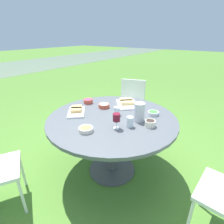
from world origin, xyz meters
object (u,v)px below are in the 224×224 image
dining_table (112,125)px  chair_far_back (131,101)px  water_pitcher (139,112)px  wine_glass (116,118)px

dining_table → chair_far_back: size_ratio=1.64×
water_pitcher → wine_glass: water_pitcher is taller
dining_table → wine_glass: (-0.19, -0.19, 0.22)m
water_pitcher → wine_glass: (-0.28, 0.10, 0.01)m
dining_table → chair_far_back: 1.22m
dining_table → chair_far_back: bearing=19.0°
dining_table → chair_far_back: chair_far_back is taller
water_pitcher → dining_table: bearing=107.0°
dining_table → wine_glass: 0.35m
dining_table → wine_glass: size_ratio=9.14×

